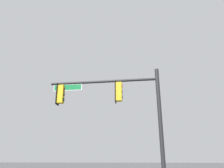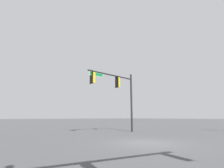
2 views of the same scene
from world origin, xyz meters
name	(u,v)px [view 1 (image 1 of 2)]	position (x,y,z in m)	size (l,w,h in m)	color
signal_pole_near	(118,104)	(-3.54, -6.85, 4.79)	(6.46, 0.68, 6.81)	black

